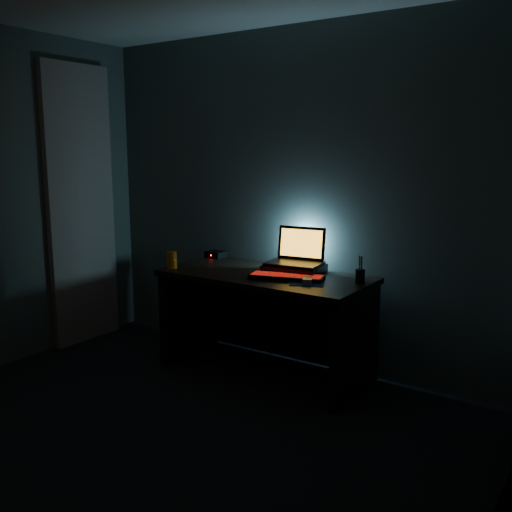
{
  "coord_description": "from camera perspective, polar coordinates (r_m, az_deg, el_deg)",
  "views": [
    {
      "loc": [
        2.16,
        -1.69,
        1.62
      ],
      "look_at": [
        -0.05,
        1.57,
        0.88
      ],
      "focal_mm": 40.0,
      "sensor_mm": 36.0,
      "label": 1
    }
  ],
  "objects": [
    {
      "name": "desk",
      "position": [
        4.15,
        1.31,
        -5.12
      ],
      "size": [
        1.5,
        0.7,
        0.75
      ],
      "color": "black",
      "rests_on": "ground"
    },
    {
      "name": "mouse",
      "position": [
        3.78,
        5.18,
        -2.43
      ],
      "size": [
        0.1,
        0.12,
        0.03
      ],
      "primitive_type": "cube",
      "rotation": [
        0.0,
        0.0,
        0.42
      ],
      "color": "gray",
      "rests_on": "mousepad"
    },
    {
      "name": "riser",
      "position": [
        4.08,
        3.85,
        -1.29
      ],
      "size": [
        0.44,
        0.35,
        0.06
      ],
      "primitive_type": "cube",
      "rotation": [
        0.0,
        0.0,
        0.13
      ],
      "color": "black",
      "rests_on": "desk"
    },
    {
      "name": "mousepad",
      "position": [
        3.78,
        5.17,
        -2.69
      ],
      "size": [
        0.28,
        0.27,
        0.0
      ],
      "primitive_type": "cube",
      "rotation": [
        0.0,
        0.0,
        0.42
      ],
      "color": "#0B234D",
      "rests_on": "desk"
    },
    {
      "name": "laptop",
      "position": [
        4.11,
        4.14,
        0.08
      ],
      "size": [
        0.41,
        0.33,
        0.26
      ],
      "rotation": [
        0.0,
        0.0,
        0.13
      ],
      "color": "black",
      "rests_on": "riser"
    },
    {
      "name": "room",
      "position": [
        2.77,
        -17.71,
        2.47
      ],
      "size": [
        3.5,
        4.0,
        2.5
      ],
      "color": "black",
      "rests_on": "ground"
    },
    {
      "name": "juice_glass",
      "position": [
        4.27,
        -8.39,
        -0.39
      ],
      "size": [
        0.09,
        0.09,
        0.12
      ],
      "primitive_type": "cylinder",
      "rotation": [
        0.0,
        0.0,
        0.32
      ],
      "color": "orange",
      "rests_on": "desk"
    },
    {
      "name": "keyboard",
      "position": [
        3.88,
        3.08,
        -2.1
      ],
      "size": [
        0.53,
        0.3,
        0.03
      ],
      "rotation": [
        0.0,
        0.0,
        0.29
      ],
      "color": "black",
      "rests_on": "desk"
    },
    {
      "name": "curtain",
      "position": [
        4.99,
        -17.1,
        4.75
      ],
      "size": [
        0.06,
        0.65,
        2.3
      ],
      "primitive_type": "cube",
      "color": "#B7B592",
      "rests_on": "ground"
    },
    {
      "name": "pen_cup",
      "position": [
        3.82,
        10.37,
        -2.0
      ],
      "size": [
        0.07,
        0.07,
        0.09
      ],
      "primitive_type": "cylinder",
      "rotation": [
        0.0,
        0.0,
        -0.11
      ],
      "color": "black",
      "rests_on": "desk"
    },
    {
      "name": "router",
      "position": [
        4.67,
        -4.04,
        0.17
      ],
      "size": [
        0.15,
        0.13,
        0.05
      ],
      "rotation": [
        0.0,
        0.0,
        -0.04
      ],
      "color": "black",
      "rests_on": "desk"
    }
  ]
}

